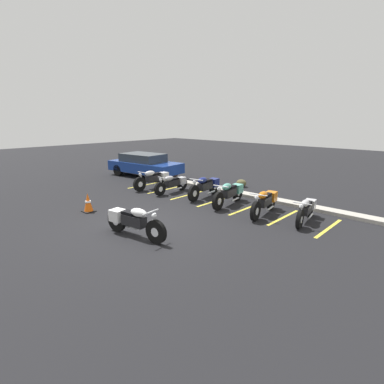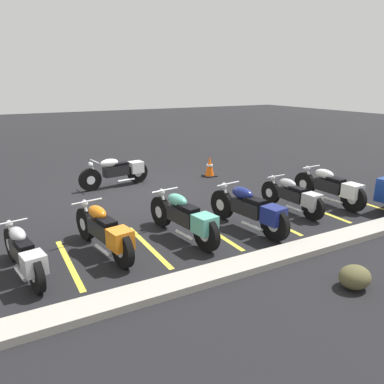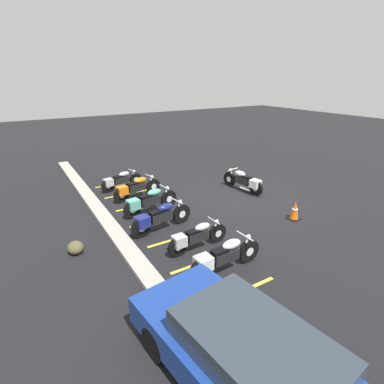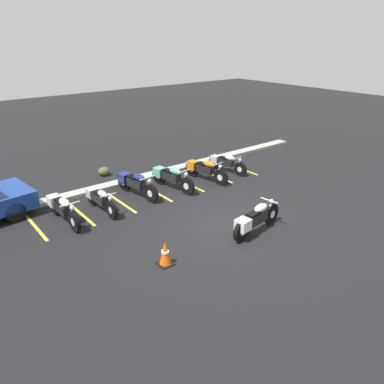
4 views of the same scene
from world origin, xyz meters
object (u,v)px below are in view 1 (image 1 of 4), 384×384
object	(u,v)px
parked_bike_0	(154,178)
landscape_rock_1	(241,183)
motorcycle_white_featured	(132,221)
parked_bike_5	(306,209)
parked_bike_4	(265,201)
car_blue	(145,164)
parked_bike_2	(206,186)
parked_bike_3	(230,193)
landscape_rock_0	(174,174)
traffic_cone	(88,203)
parked_bike_1	(173,183)

from	to	relation	value
parked_bike_0	landscape_rock_1	xyz separation A→B (m)	(2.88, 3.03, -0.28)
motorcycle_white_featured	parked_bike_5	bearing A→B (deg)	48.24
parked_bike_4	car_blue	bearing A→B (deg)	-109.55
parked_bike_2	parked_bike_3	xyz separation A→B (m)	(1.41, -0.25, -0.00)
landscape_rock_0	traffic_cone	bearing A→B (deg)	-69.77
motorcycle_white_featured	landscape_rock_1	size ratio (longest dim) A/B	4.34
car_blue	parked_bike_0	bearing A→B (deg)	-36.66
parked_bike_1	car_blue	bearing A→B (deg)	-113.29
car_blue	landscape_rock_1	distance (m)	5.78
parked_bike_4	parked_bike_2	bearing A→B (deg)	-106.46
parked_bike_0	landscape_rock_1	world-z (taller)	parked_bike_0
parked_bike_3	parked_bike_4	xyz separation A→B (m)	(1.58, -0.11, -0.01)
parked_bike_3	car_blue	size ratio (longest dim) A/B	0.49
motorcycle_white_featured	parked_bike_2	size ratio (longest dim) A/B	0.97
parked_bike_3	landscape_rock_1	bearing A→B (deg)	-162.15
parked_bike_2	parked_bike_4	xyz separation A→B (m)	(2.99, -0.36, -0.02)
parked_bike_1	landscape_rock_0	world-z (taller)	parked_bike_1
parked_bike_1	parked_bike_5	distance (m)	5.94
parked_bike_3	traffic_cone	size ratio (longest dim) A/B	3.28
parked_bike_4	traffic_cone	bearing A→B (deg)	-58.79
motorcycle_white_featured	traffic_cone	distance (m)	3.04
parked_bike_1	landscape_rock_0	distance (m)	3.41
parked_bike_2	parked_bike_4	distance (m)	3.01
parked_bike_1	traffic_cone	distance (m)	4.02
parked_bike_1	parked_bike_4	xyz separation A→B (m)	(4.58, 0.04, 0.04)
traffic_cone	motorcycle_white_featured	bearing A→B (deg)	-5.34
motorcycle_white_featured	traffic_cone	size ratio (longest dim) A/B	3.23
parked_bike_0	parked_bike_2	bearing A→B (deg)	96.27
parked_bike_0	parked_bike_1	world-z (taller)	parked_bike_0
parked_bike_1	landscape_rock_0	bearing A→B (deg)	-135.92
parked_bike_4	landscape_rock_0	xyz separation A→B (m)	(-7.03, 2.31, -0.25)
motorcycle_white_featured	traffic_cone	world-z (taller)	motorcycle_white_featured
parked_bike_3	landscape_rock_1	distance (m)	3.19
parked_bike_4	landscape_rock_1	distance (m)	4.21
parked_bike_4	parked_bike_1	bearing A→B (deg)	-99.15
landscape_rock_1	motorcycle_white_featured	bearing A→B (deg)	-79.85
traffic_cone	parked_bike_0	bearing A→B (deg)	106.24
parked_bike_4	car_blue	distance (m)	8.67
parked_bike_1	parked_bike_5	size ratio (longest dim) A/B	1.02
parked_bike_2	landscape_rock_0	distance (m)	4.50
motorcycle_white_featured	parked_bike_0	world-z (taller)	parked_bike_0
parked_bike_0	landscape_rock_1	size ratio (longest dim) A/B	4.39
parked_bike_4	traffic_cone	distance (m)	6.20
parked_bike_3	landscape_rock_0	bearing A→B (deg)	-120.14
motorcycle_white_featured	landscape_rock_1	world-z (taller)	motorcycle_white_featured
parked_bike_2	traffic_cone	bearing A→B (deg)	-28.94
parked_bike_5	traffic_cone	xyz separation A→B (m)	(-6.05, -4.25, -0.09)
parked_bike_3	landscape_rock_0	world-z (taller)	parked_bike_3
parked_bike_0	landscape_rock_0	xyz separation A→B (m)	(-1.18, 2.37, -0.26)
parked_bike_3	car_blue	distance (m)	7.10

